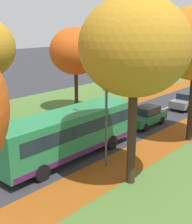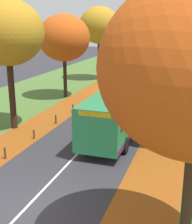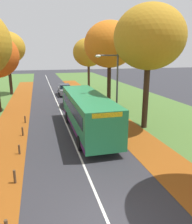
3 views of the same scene
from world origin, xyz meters
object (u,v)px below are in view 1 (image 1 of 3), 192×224
tree_left_far (139,37)px  car_grey_following (186,101)px  bus (69,132)px  car_green_lead (146,116)px  tree_right_near (135,47)px  bollard_sixth (60,124)px  tree_left_mid (76,51)px  streetlamp_right (102,105)px  bollard_fifth (27,133)px

tree_left_far → car_grey_following: (7.76, -2.75, -6.01)m
bus → car_green_lead: bus is taller
car_green_lead → car_grey_following: 7.46m
tree_left_far → tree_right_near: tree_right_near is taller
car_grey_following → bollard_sixth: bearing=-111.9°
tree_left_mid → bus: bearing=-47.7°
streetlamp_right → car_grey_following: 16.21m
streetlamp_right → car_grey_following: size_ratio=1.43×
tree_left_mid → bus: size_ratio=0.77×
tree_left_mid → bollard_sixth: size_ratio=12.08×
tree_right_near → streetlamp_right: 4.36m
tree_left_mid → bus: tree_left_mid is taller
tree_left_far → tree_right_near: 22.88m
tree_left_far → bus: size_ratio=0.88×
bus → car_green_lead: (0.15, 8.85, -0.89)m
bollard_fifth → streetlamp_right: 7.97m
tree_left_mid → streetlamp_right: size_ratio=1.34×
tree_left_far → bus: 21.14m
car_grey_following → car_green_lead: bearing=-90.4°
tree_left_far → car_green_lead: (7.71, -10.21, -6.01)m
tree_left_far → bollard_sixth: 16.95m
tree_left_far → car_grey_following: 10.19m
bollard_fifth → tree_left_far: bearing=98.0°
bollard_fifth → car_grey_following: bearing=72.2°
tree_right_near → bus: (-4.88, 0.14, -5.48)m
tree_left_mid → bollard_fifth: tree_left_mid is taller
tree_right_near → bollard_sixth: bearing=158.9°
tree_right_near → car_green_lead: tree_right_near is taller
bollard_fifth → car_green_lead: 9.88m
streetlamp_right → car_green_lead: 9.10m
bollard_sixth → car_grey_following: bearing=68.1°
bollard_sixth → tree_right_near: bearing=-21.1°
tree_left_mid → tree_left_far: tree_left_far is taller
tree_left_far → tree_left_mid: bearing=-90.8°
tree_left_mid → streetlamp_right: tree_left_mid is taller
streetlamp_right → tree_right_near: bearing=-14.2°
tree_right_near → bollard_fifth: 11.96m
bollard_fifth → bus: 5.12m
bollard_fifth → car_green_lead: (5.08, 8.46, 0.47)m
streetlamp_right → bus: size_ratio=0.58×
tree_right_near → streetlamp_right: tree_right_near is taller
tree_left_far → streetlamp_right: 21.23m
tree_left_far → car_green_lead: 14.13m
tree_right_near → car_grey_following: 18.26m
bus → tree_left_far: bearing=111.6°
tree_left_mid → bollard_sixth: bearing=-59.9°
car_green_lead → car_grey_following: size_ratio=1.00×
tree_left_mid → car_grey_following: bearing=44.7°
bollard_sixth → bus: bus is taller
streetlamp_right → tree_left_far: bearing=118.0°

